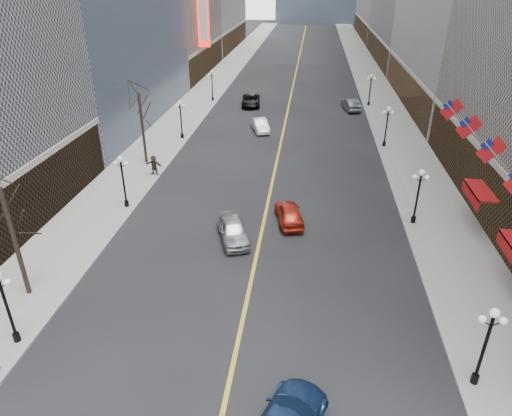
% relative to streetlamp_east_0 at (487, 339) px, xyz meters
% --- Properties ---
extents(sidewalk_east, '(6.00, 230.00, 0.15)m').
position_rel_streetlamp_east_0_xyz_m(sidewalk_east, '(2.20, 56.00, -2.83)').
color(sidewalk_east, gray).
rests_on(sidewalk_east, ground).
extents(sidewalk_west, '(6.00, 230.00, 0.15)m').
position_rel_streetlamp_east_0_xyz_m(sidewalk_west, '(-25.80, 56.00, -2.83)').
color(sidewalk_west, gray).
rests_on(sidewalk_west, ground).
extents(lane_line, '(0.25, 200.00, 0.02)m').
position_rel_streetlamp_east_0_xyz_m(lane_line, '(-11.80, 66.00, -2.89)').
color(lane_line, gold).
rests_on(lane_line, ground).
extents(streetlamp_east_0, '(1.26, 0.44, 4.52)m').
position_rel_streetlamp_east_0_xyz_m(streetlamp_east_0, '(0.00, 0.00, 0.00)').
color(streetlamp_east_0, black).
rests_on(streetlamp_east_0, sidewalk_east).
extents(streetlamp_east_1, '(1.26, 0.44, 4.52)m').
position_rel_streetlamp_east_0_xyz_m(streetlamp_east_1, '(0.00, 16.00, 0.00)').
color(streetlamp_east_1, black).
rests_on(streetlamp_east_1, sidewalk_east).
extents(streetlamp_east_2, '(1.26, 0.44, 4.52)m').
position_rel_streetlamp_east_0_xyz_m(streetlamp_east_2, '(0.00, 34.00, 0.00)').
color(streetlamp_east_2, black).
rests_on(streetlamp_east_2, sidewalk_east).
extents(streetlamp_east_3, '(1.26, 0.44, 4.52)m').
position_rel_streetlamp_east_0_xyz_m(streetlamp_east_3, '(0.00, 52.00, 0.00)').
color(streetlamp_east_3, black).
rests_on(streetlamp_east_3, sidewalk_east).
extents(streetlamp_west_0, '(1.26, 0.44, 4.52)m').
position_rel_streetlamp_east_0_xyz_m(streetlamp_west_0, '(-23.60, 0.00, 0.00)').
color(streetlamp_west_0, black).
rests_on(streetlamp_west_0, sidewalk_west).
extents(streetlamp_west_1, '(1.26, 0.44, 4.52)m').
position_rel_streetlamp_east_0_xyz_m(streetlamp_west_1, '(-23.60, 16.00, 0.00)').
color(streetlamp_west_1, black).
rests_on(streetlamp_west_1, sidewalk_west).
extents(streetlamp_west_2, '(1.26, 0.44, 4.52)m').
position_rel_streetlamp_east_0_xyz_m(streetlamp_west_2, '(-23.60, 34.00, 0.00)').
color(streetlamp_west_2, black).
rests_on(streetlamp_west_2, sidewalk_west).
extents(streetlamp_west_3, '(1.26, 0.44, 4.52)m').
position_rel_streetlamp_east_0_xyz_m(streetlamp_west_3, '(-23.60, 52.00, 0.00)').
color(streetlamp_west_3, black).
rests_on(streetlamp_west_3, sidewalk_west).
extents(flag_3, '(2.87, 0.12, 2.87)m').
position_rel_streetlamp_east_0_xyz_m(flag_3, '(3.51, 13.00, 4.39)').
color(flag_3, '#B2B2B7').
rests_on(flag_3, ground).
extents(flag_4, '(2.87, 0.12, 2.87)m').
position_rel_streetlamp_east_0_xyz_m(flag_4, '(3.51, 18.00, 4.39)').
color(flag_4, '#B2B2B7').
rests_on(flag_4, ground).
extents(flag_5, '(2.87, 0.12, 2.87)m').
position_rel_streetlamp_east_0_xyz_m(flag_5, '(3.51, 23.00, 4.39)').
color(flag_5, '#B2B2B7').
rests_on(flag_5, ground).
extents(awning_c, '(1.40, 4.00, 0.93)m').
position_rel_streetlamp_east_0_xyz_m(awning_c, '(4.30, 16.00, 0.18)').
color(awning_c, maroon).
rests_on(awning_c, ground).
extents(theatre_marquee, '(2.00, 0.55, 12.00)m').
position_rel_streetlamp_east_0_xyz_m(theatre_marquee, '(-27.68, 66.00, 9.10)').
color(theatre_marquee, red).
rests_on(theatre_marquee, ground).
extents(tree_west_near, '(3.60, 3.60, 7.92)m').
position_rel_streetlamp_east_0_xyz_m(tree_west_near, '(-25.30, 4.00, 3.34)').
color(tree_west_near, '#2D231C').
rests_on(tree_west_near, sidewalk_west).
extents(tree_west_far, '(3.60, 3.60, 7.92)m').
position_rel_streetlamp_east_0_xyz_m(tree_west_far, '(-25.30, 26.00, 3.34)').
color(tree_west_far, '#2D231C').
rests_on(tree_west_far, sidewalk_west).
extents(car_nb_near, '(3.53, 5.30, 1.68)m').
position_rel_streetlamp_east_0_xyz_m(car_nb_near, '(-13.80, 11.97, -2.06)').
color(car_nb_near, '#A0A3A7').
rests_on(car_nb_near, ground).
extents(car_nb_mid, '(2.89, 4.85, 1.51)m').
position_rel_streetlamp_east_0_xyz_m(car_nb_mid, '(-14.66, 38.15, -2.15)').
color(car_nb_mid, silver).
rests_on(car_nb_mid, ground).
extents(car_nb_far, '(3.27, 5.98, 1.59)m').
position_rel_streetlamp_east_0_xyz_m(car_nb_far, '(-17.42, 50.08, -2.11)').
color(car_nb_far, black).
rests_on(car_nb_far, ground).
extents(car_sb_mid, '(2.85, 4.96, 1.59)m').
position_rel_streetlamp_east_0_xyz_m(car_sb_mid, '(-9.80, 15.13, -2.11)').
color(car_sb_mid, '#9F2111').
rests_on(car_sb_mid, ground).
extents(car_sb_far, '(2.73, 5.21, 1.63)m').
position_rel_streetlamp_east_0_xyz_m(car_sb_far, '(-2.80, 49.46, -2.08)').
color(car_sb_far, '#4B4F52').
rests_on(car_sb_far, ground).
extents(ped_west_far, '(1.88, 0.85, 1.96)m').
position_rel_streetlamp_east_0_xyz_m(ped_west_far, '(-23.40, 22.91, -1.77)').
color(ped_west_far, '#342B1C').
rests_on(ped_west_far, sidewalk_west).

